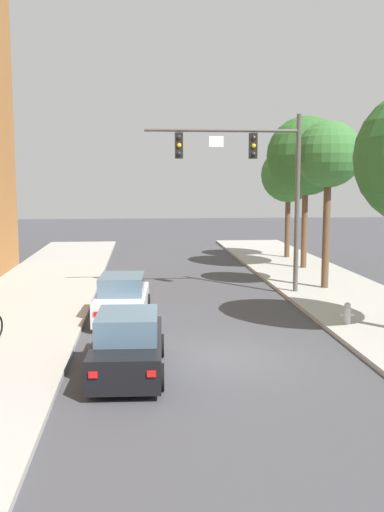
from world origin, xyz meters
The scene contains 8 objects.
ground_plane centered at (0.00, 0.00, 0.00)m, with size 120.00×120.00×0.00m, color #424247.
traffic_signal_mast centered at (2.76, 8.56, 5.34)m, with size 6.55×0.38×7.50m.
car_lead_white centered at (-2.71, 4.78, 0.72)m, with size 2.02×4.32×1.60m.
car_following_black centered at (-2.40, -1.04, 0.72)m, with size 1.96×4.30×1.60m.
fire_hydrant centered at (4.80, 2.84, 0.51)m, with size 0.48×0.24×0.72m.
street_tree_second centered at (6.14, 9.29, 5.96)m, with size 2.89×2.89×7.33m.
street_tree_third centered at (6.88, 15.21, 6.20)m, with size 4.24×4.24×8.19m.
street_tree_farthest centered at (7.09, 19.60, 5.23)m, with size 3.38×3.38×6.81m.
Camera 1 is at (-2.05, -15.26, 4.88)m, focal length 40.15 mm.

